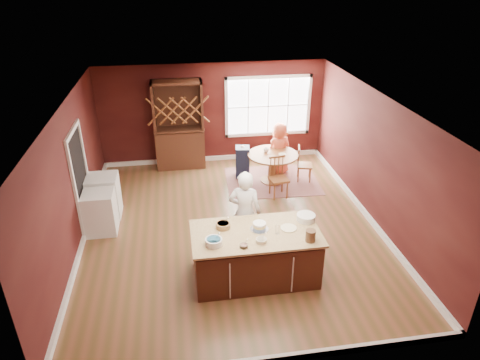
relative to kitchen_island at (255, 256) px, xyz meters
name	(u,v)px	position (x,y,z in m)	size (l,w,h in m)	color
room_shell	(231,169)	(-0.20, 1.62, 0.91)	(7.00, 7.00, 7.00)	brown
window	(268,106)	(1.30, 5.09, 1.06)	(2.36, 0.10, 1.66)	white
doorway	(81,181)	(-3.17, 2.22, 0.59)	(0.08, 1.26, 2.13)	white
kitchen_island	(255,256)	(0.00, 0.00, 0.00)	(2.17, 1.14, 0.92)	#432713
dining_table	(273,162)	(1.12, 3.57, 0.10)	(1.25, 1.25, 0.75)	brown
baker	(245,213)	(-0.06, 0.78, 0.40)	(0.61, 0.40, 1.68)	silver
layer_cake	(259,226)	(0.08, 0.08, 0.55)	(0.32, 0.32, 0.13)	white
bowl_blue	(214,242)	(-0.73, -0.24, 0.54)	(0.28, 0.28, 0.11)	silver
bowl_yellow	(223,225)	(-0.52, 0.23, 0.53)	(0.25, 0.25, 0.09)	olive
bowl_pink	(244,246)	(-0.26, -0.38, 0.51)	(0.14, 0.14, 0.05)	silver
bowl_olive	(261,241)	(0.03, -0.29, 0.51)	(0.18, 0.18, 0.07)	silver
drinking_glass	(277,230)	(0.35, -0.08, 0.56)	(0.08, 0.08, 0.15)	silver
dinner_plate	(289,228)	(0.57, 0.03, 0.49)	(0.28, 0.28, 0.02)	beige
white_tub	(306,217)	(0.94, 0.24, 0.54)	(0.33, 0.33, 0.11)	white
stoneware_crock	(311,236)	(0.83, -0.37, 0.58)	(0.17, 0.17, 0.20)	brown
rug	(272,181)	(1.12, 3.57, -0.43)	(2.30, 1.77, 0.01)	brown
chair_east	(305,164)	(1.92, 3.50, 0.02)	(0.39, 0.37, 0.92)	brown
chair_south	(279,178)	(1.08, 2.78, 0.05)	(0.41, 0.39, 0.99)	brown
chair_north	(277,149)	(1.43, 4.38, 0.09)	(0.45, 0.43, 1.06)	brown
seated_woman	(279,149)	(1.39, 4.02, 0.25)	(0.67, 0.44, 1.37)	#E76340
high_chair	(243,162)	(0.41, 3.93, -0.01)	(0.35, 0.35, 0.86)	black
toddler	(241,148)	(0.37, 3.92, 0.37)	(0.18, 0.14, 0.26)	#8CA5BF
table_plate	(282,154)	(1.33, 3.50, 0.32)	(0.19, 0.19, 0.01)	beige
table_cup	(266,150)	(0.97, 3.71, 0.36)	(0.13, 0.13, 0.10)	white
hutch	(179,125)	(-1.13, 4.84, 0.73)	(1.28, 0.53, 2.34)	#3A1F14
washer	(100,212)	(-2.84, 1.90, 0.00)	(0.61, 0.59, 0.88)	silver
dryer	(104,196)	(-2.84, 2.54, 0.03)	(0.64, 0.62, 0.93)	white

